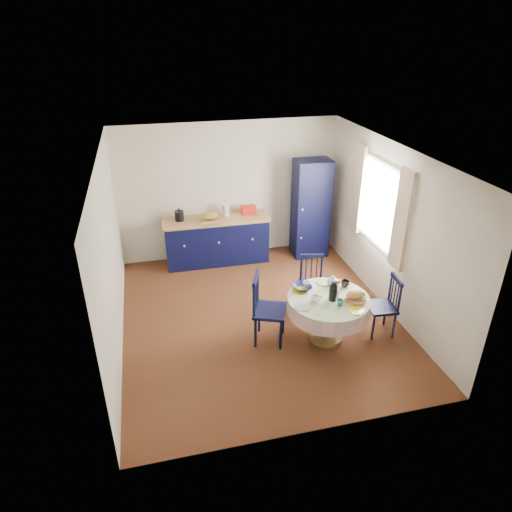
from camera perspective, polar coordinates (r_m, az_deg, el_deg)
The scene contains 17 objects.
floor at distance 6.98m, azimuth 0.36°, elevation -7.60°, with size 4.50×4.50×0.00m, color black.
ceiling at distance 5.92m, azimuth 0.43°, elevation 12.70°, with size 4.50×4.50×0.00m, color white.
wall_back at distance 8.39m, azimuth -3.42°, elevation 8.13°, with size 4.00×0.02×2.50m, color beige.
wall_left at distance 6.22m, azimuth -17.78°, elevation -0.26°, with size 0.02×4.50×2.50m, color beige.
wall_right at distance 7.07m, azimuth 16.34°, elevation 3.31°, with size 0.02×4.50×2.50m, color beige.
window at distance 7.19m, azimuth 15.16°, elevation 6.23°, with size 0.10×1.74×1.45m.
kitchen_counter at distance 8.38m, azimuth -4.95°, elevation 2.10°, with size 1.92×0.62×1.09m.
pantry_cabinet at distance 8.51m, azimuth 6.86°, elevation 5.88°, with size 0.65×0.48×1.84m.
dining_table at distance 6.31m, azimuth 9.10°, elevation -6.08°, with size 1.12×1.12×0.95m.
chair_left at distance 6.24m, azimuth 1.34°, elevation -6.62°, with size 0.57×0.58×1.01m.
chair_far at distance 7.04m, azimuth 6.99°, elevation -3.30°, with size 0.45×0.44×0.86m.
chair_right at distance 6.67m, azimuth 15.71°, elevation -5.97°, with size 0.42×0.43×0.88m.
mug_a at distance 6.11m, azimuth 7.47°, elevation -5.32°, with size 0.12×0.12×0.09m, color silver.
mug_b at distance 6.08m, azimuth 10.42°, elevation -5.75°, with size 0.10×0.10×0.09m, color #2E6562.
mug_c at distance 6.52m, azimuth 11.10°, elevation -3.40°, with size 0.12×0.12×0.09m, color black.
mug_d at distance 6.40m, azimuth 6.33°, elevation -3.62°, with size 0.10×0.10×0.10m, color silver.
cobalt_bowl at distance 6.37m, azimuth 5.84°, elevation -3.92°, with size 0.25×0.25×0.06m, color navy.
Camera 1 is at (-1.41, -5.56, 3.98)m, focal length 32.00 mm.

